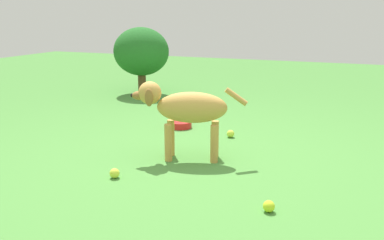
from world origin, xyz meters
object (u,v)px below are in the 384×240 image
object	(u,v)px
water_bowl	(180,124)
tennis_ball_2	(269,206)
tennis_ball_0	(115,173)
tennis_ball_1	(231,134)
dog	(185,109)

from	to	relation	value
water_bowl	tennis_ball_2	bearing A→B (deg)	129.01
tennis_ball_0	tennis_ball_1	distance (m)	1.27
tennis_ball_1	dog	bearing A→B (deg)	77.47
tennis_ball_2	water_bowl	bearing A→B (deg)	-50.99
tennis_ball_1	tennis_ball_2	size ratio (longest dim) A/B	1.00
tennis_ball_1	tennis_ball_2	world-z (taller)	same
tennis_ball_2	water_bowl	distance (m)	1.85
dog	water_bowl	distance (m)	0.95
tennis_ball_2	tennis_ball_1	bearing A→B (deg)	-64.35
dog	tennis_ball_1	size ratio (longest dim) A/B	12.46
dog	tennis_ball_0	distance (m)	0.70
dog	tennis_ball_2	bearing A→B (deg)	123.45
tennis_ball_2	tennis_ball_0	bearing A→B (deg)	-5.78
tennis_ball_1	water_bowl	xyz separation A→B (m)	(0.54, -0.14, -0.00)
dog	tennis_ball_2	world-z (taller)	dog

